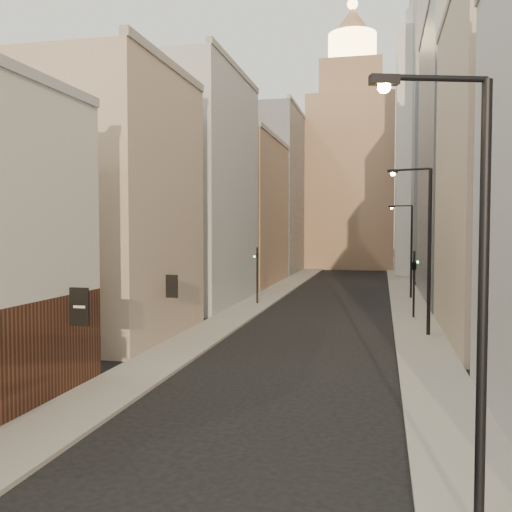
{
  "coord_description": "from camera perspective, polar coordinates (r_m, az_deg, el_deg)",
  "views": [
    {
      "loc": [
        4.18,
        -6.03,
        6.66
      ],
      "look_at": [
        -1.34,
        18.94,
        5.4
      ],
      "focal_mm": 40.0,
      "sensor_mm": 36.0,
      "label": 1
    }
  ],
  "objects": [
    {
      "name": "traffic_light_right",
      "position": [
        42.98,
        15.53,
        -1.17
      ],
      "size": [
        0.7,
        0.7,
        5.0
      ],
      "rotation": [
        0.0,
        0.0,
        3.56
      ],
      "color": "black",
      "rests_on": "ground"
    },
    {
      "name": "white_tower",
      "position": [
        85.08,
        16.56,
        10.76
      ],
      "size": [
        8.0,
        8.0,
        41.5
      ],
      "color": "silver",
      "rests_on": "ground"
    },
    {
      "name": "streetlamp_mid",
      "position": [
        36.17,
        16.55,
        1.47
      ],
      "size": [
        2.66,
        0.87,
        10.31
      ],
      "rotation": [
        0.0,
        0.0,
        -0.25
      ],
      "color": "black",
      "rests_on": "ground"
    },
    {
      "name": "clock_tower",
      "position": [
        98.78,
        9.5,
        9.14
      ],
      "size": [
        14.0,
        14.0,
        44.9
      ],
      "color": "#997256",
      "rests_on": "ground"
    },
    {
      "name": "right_bldg_wingrid",
      "position": [
        56.93,
        20.54,
        9.02
      ],
      "size": [
        8.0,
        20.0,
        26.0
      ],
      "primitive_type": "cube",
      "color": "gray",
      "rests_on": "ground"
    },
    {
      "name": "streetlamp_far",
      "position": [
        55.12,
        15.06,
        1.02
      ],
      "size": [
        2.2,
        0.99,
        8.81
      ],
      "rotation": [
        0.0,
        0.0,
        -0.37
      ],
      "color": "black",
      "rests_on": "ground"
    },
    {
      "name": "left_bldg_beige",
      "position": [
        35.91,
        -14.37,
        4.86
      ],
      "size": [
        8.0,
        12.0,
        16.0
      ],
      "primitive_type": "cube",
      "color": "#BFA58E",
      "rests_on": "ground"
    },
    {
      "name": "sidewalk_left",
      "position": [
        62.31,
        2.53,
        -3.26
      ],
      "size": [
        3.0,
        140.0,
        0.15
      ],
      "primitive_type": "cube",
      "color": "gray",
      "rests_on": "ground"
    },
    {
      "name": "streetlamp_near",
      "position": [
        12.62,
        20.76,
        -2.32
      ],
      "size": [
        2.48,
        0.94,
        9.75
      ],
      "rotation": [
        0.0,
        0.0,
        0.3
      ],
      "color": "black",
      "rests_on": "ground"
    },
    {
      "name": "traffic_light_left",
      "position": [
        49.22,
        0.12,
        -0.73
      ],
      "size": [
        0.62,
        0.57,
        5.0
      ],
      "rotation": [
        0.0,
        0.0,
        3.56
      ],
      "color": "black",
      "rests_on": "ground"
    },
    {
      "name": "left_bldg_tan",
      "position": [
        68.01,
        -1.31,
        4.36
      ],
      "size": [
        8.0,
        18.0,
        17.0
      ],
      "primitive_type": "cube",
      "color": "#997256",
      "rests_on": "ground"
    },
    {
      "name": "sidewalk_right",
      "position": [
        61.43,
        14.58,
        -3.44
      ],
      "size": [
        3.0,
        140.0,
        0.15
      ],
      "primitive_type": "cube",
      "color": "gray",
      "rests_on": "ground"
    },
    {
      "name": "left_bldg_grey",
      "position": [
        50.79,
        -6.18,
        6.56
      ],
      "size": [
        8.0,
        16.0,
        20.0
      ],
      "primitive_type": "cube",
      "color": "#A5A6AA",
      "rests_on": "ground"
    },
    {
      "name": "highrise",
      "position": [
        87.26,
        22.06,
        15.18
      ],
      "size": [
        21.0,
        23.0,
        51.2
      ],
      "color": "gray",
      "rests_on": "ground"
    },
    {
      "name": "left_bldg_wingrid",
      "position": [
        87.7,
        1.82,
        6.29
      ],
      "size": [
        8.0,
        20.0,
        24.0
      ],
      "primitive_type": "cube",
      "color": "gray",
      "rests_on": "ground"
    }
  ]
}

